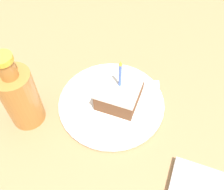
% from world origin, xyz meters
% --- Properties ---
extents(ground_plane, '(2.40, 2.40, 0.04)m').
position_xyz_m(ground_plane, '(0.00, 0.00, -0.02)').
color(ground_plane, '#9E754C').
rests_on(ground_plane, ground).
extents(plate, '(0.27, 0.27, 0.01)m').
position_xyz_m(plate, '(-0.00, 0.00, 0.01)').
color(plate, white).
rests_on(plate, ground_plane).
extents(cake_slice, '(0.11, 0.10, 0.14)m').
position_xyz_m(cake_slice, '(-0.02, 0.02, 0.04)').
color(cake_slice, brown).
rests_on(cake_slice, plate).
extents(fork, '(0.07, 0.17, 0.00)m').
position_xyz_m(fork, '(-0.07, 0.03, 0.02)').
color(fork, silver).
rests_on(fork, plate).
extents(bottle, '(0.08, 0.08, 0.21)m').
position_xyz_m(bottle, '(0.11, -0.18, 0.09)').
color(bottle, '#B27233').
rests_on(bottle, ground_plane).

